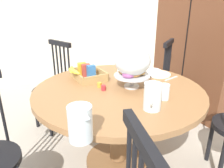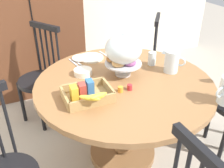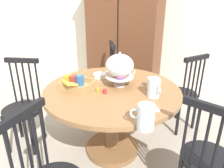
{
  "view_description": "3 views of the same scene",
  "coord_description": "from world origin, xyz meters",
  "views": [
    {
      "loc": [
        1.43,
        -0.81,
        1.38
      ],
      "look_at": [
        -0.0,
        -0.0,
        0.74
      ],
      "focal_mm": 34.52,
      "sensor_mm": 36.0,
      "label": 1
    },
    {
      "loc": [
        -0.62,
        -1.46,
        1.66
      ],
      "look_at": [
        -0.0,
        -0.0,
        0.74
      ],
      "focal_mm": 40.52,
      "sensor_mm": 36.0,
      "label": 2
    },
    {
      "loc": [
        0.89,
        -1.73,
        1.6
      ],
      "look_at": [
        0.1,
        -0.0,
        0.79
      ],
      "focal_mm": 34.67,
      "sensor_mm": 36.0,
      "label": 3
    }
  ],
  "objects": [
    {
      "name": "ground_plane",
      "position": [
        0.0,
        0.0,
        0.0
      ],
      "size": [
        10.0,
        10.0,
        0.0
      ],
      "primitive_type": "plane",
      "color": "#A89E8E"
    },
    {
      "name": "wooden_armoire",
      "position": [
        -0.37,
        1.5,
        0.98
      ],
      "size": [
        1.18,
        0.6,
        1.96
      ],
      "color": "brown",
      "rests_on": "ground_plane"
    },
    {
      "name": "dining_table",
      "position": [
        0.1,
        -0.0,
        0.55
      ],
      "size": [
        1.32,
        1.32,
        0.74
      ],
      "color": "olive",
      "rests_on": "ground_plane"
    },
    {
      "name": "windsor_chair_facing_door",
      "position": [
        0.68,
        0.76,
        0.45
      ],
      "size": [
        0.46,
        0.46,
        0.97
      ],
      "color": "black",
      "rests_on": "ground_plane"
    },
    {
      "name": "windsor_chair_far_side",
      "position": [
        -0.42,
        0.81,
        0.45
      ],
      "size": [
        0.46,
        0.46,
        0.97
      ],
      "color": "black",
      "rests_on": "ground_plane"
    },
    {
      "name": "pastry_stand_with_dome",
      "position": [
        0.13,
        0.1,
        0.94
      ],
      "size": [
        0.28,
        0.28,
        0.34
      ],
      "color": "silver",
      "rests_on": "dining_table"
    },
    {
      "name": "milk_pitcher",
      "position": [
        0.5,
        0.0,
        0.82
      ],
      "size": [
        0.15,
        0.15,
        0.17
      ],
      "color": "silver",
      "rests_on": "dining_table"
    },
    {
      "name": "cereal_basket",
      "position": [
        -0.23,
        -0.13,
        0.78
      ],
      "size": [
        0.32,
        0.3,
        0.12
      ],
      "color": "tan",
      "rests_on": "dining_table"
    },
    {
      "name": "china_plate_large",
      "position": [
        0.01,
        0.49,
        0.75
      ],
      "size": [
        0.22,
        0.22,
        0.01
      ],
      "primitive_type": "cylinder",
      "color": "white",
      "rests_on": "dining_table"
    },
    {
      "name": "china_plate_small",
      "position": [
        -0.08,
        0.49,
        0.76
      ],
      "size": [
        0.15,
        0.15,
        0.01
      ],
      "primitive_type": "cylinder",
      "color": "white",
      "rests_on": "china_plate_large"
    },
    {
      "name": "cereal_bowl",
      "position": [
        -0.15,
        0.22,
        0.76
      ],
      "size": [
        0.14,
        0.14,
        0.04
      ],
      "primitive_type": "cylinder",
      "color": "white",
      "rests_on": "dining_table"
    },
    {
      "name": "drinking_glass",
      "position": [
        0.43,
        0.17,
        0.8
      ],
      "size": [
        0.06,
        0.06,
        0.11
      ],
      "primitive_type": "cylinder",
      "color": "silver",
      "rests_on": "dining_table"
    },
    {
      "name": "jam_jar_strawberry",
      "position": [
        0.08,
        -0.12,
        0.76
      ],
      "size": [
        0.04,
        0.04,
        0.04
      ],
      "primitive_type": "cylinder",
      "color": "#B7282D",
      "rests_on": "dining_table"
    },
    {
      "name": "jam_jar_apricot",
      "position": [
        0.01,
        -0.12,
        0.76
      ],
      "size": [
        0.04,
        0.04,
        0.04
      ],
      "primitive_type": "cylinder",
      "color": "orange",
      "rests_on": "dining_table"
    },
    {
      "name": "table_knife",
      "position": [
        -0.13,
        0.46,
        0.74
      ],
      "size": [
        0.05,
        0.17,
        0.01
      ],
      "primitive_type": "cube",
      "rotation": [
        0.0,
        0.0,
        8.04
      ],
      "color": "silver",
      "rests_on": "dining_table"
    },
    {
      "name": "dinner_fork",
      "position": [
        -0.16,
        0.45,
        0.74
      ],
      "size": [
        0.05,
        0.17,
        0.01
      ],
      "primitive_type": "cube",
      "rotation": [
        0.0,
        0.0,
        8.04
      ],
      "color": "silver",
      "rests_on": "dining_table"
    },
    {
      "name": "soup_spoon",
      "position": [
        0.14,
        0.51,
        0.74
      ],
      "size": [
        0.05,
        0.17,
        0.01
      ],
      "primitive_type": "cube",
      "rotation": [
        0.0,
        0.0,
        8.04
      ],
      "color": "silver",
      "rests_on": "dining_table"
    }
  ]
}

